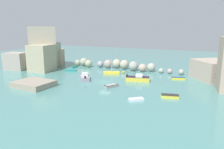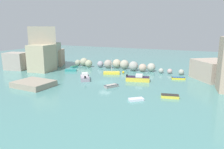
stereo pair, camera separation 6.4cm
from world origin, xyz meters
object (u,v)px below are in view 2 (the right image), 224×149
(moored_boat_1, at_px, (34,79))
(moored_boat_10, at_px, (39,83))
(moored_boat_2, at_px, (170,96))
(moored_boat_7, at_px, (112,73))
(stone_dock, at_px, (34,84))
(moored_boat_3, at_px, (111,86))
(moored_boat_8, at_px, (74,67))
(moored_boat_6, at_px, (136,99))
(moored_boat_9, at_px, (178,78))
(moored_boat_4, at_px, (71,70))
(moored_boat_5, at_px, (85,77))
(channel_buoy, at_px, (123,72))
(moored_boat_0, at_px, (138,78))

(moored_boat_1, xyz_separation_m, moored_boat_10, (4.62, -2.96, 0.07))
(moored_boat_2, height_order, moored_boat_7, moored_boat_7)
(stone_dock, relative_size, moored_boat_3, 2.39)
(moored_boat_7, bearing_deg, moored_boat_3, -88.84)
(moored_boat_8, bearing_deg, stone_dock, -153.69)
(moored_boat_6, bearing_deg, moored_boat_2, 178.14)
(stone_dock, distance_m, moored_boat_10, 1.73)
(moored_boat_7, relative_size, moored_boat_9, 1.40)
(moored_boat_4, xyz_separation_m, moored_boat_5, (9.38, -7.31, 0.28))
(moored_boat_9, bearing_deg, stone_dock, 20.40)
(moored_boat_5, xyz_separation_m, moored_boat_8, (-11.76, 12.33, -0.34))
(moored_boat_2, distance_m, moored_boat_3, 12.75)
(moored_boat_10, bearing_deg, moored_boat_2, 88.56)
(channel_buoy, xyz_separation_m, moored_boat_0, (6.42, -6.59, 0.30))
(channel_buoy, height_order, moored_boat_4, channel_buoy)
(stone_dock, relative_size, moored_boat_5, 1.56)
(stone_dock, relative_size, moored_boat_10, 2.83)
(moored_boat_7, bearing_deg, moored_boat_8, 142.28)
(channel_buoy, height_order, moored_boat_8, channel_buoy)
(moored_boat_1, bearing_deg, moored_boat_9, -138.78)
(moored_boat_9, bearing_deg, moored_boat_3, 32.51)
(moored_boat_6, distance_m, moored_boat_9, 19.76)
(channel_buoy, bearing_deg, stone_dock, -120.45)
(moored_boat_1, relative_size, moored_boat_5, 0.60)
(channel_buoy, height_order, moored_boat_6, channel_buoy)
(moored_boat_2, relative_size, moored_boat_8, 1.34)
(moored_boat_5, height_order, moored_boat_9, moored_boat_5)
(moored_boat_0, bearing_deg, moored_boat_4, 157.49)
(moored_boat_2, relative_size, moored_boat_5, 0.68)
(moored_boat_0, distance_m, moored_boat_2, 13.16)
(moored_boat_7, height_order, moored_boat_10, moored_boat_7)
(moored_boat_4, distance_m, moored_boat_7, 12.45)
(moored_boat_2, distance_m, moored_boat_10, 28.12)
(moored_boat_0, height_order, moored_boat_3, moored_boat_0)
(channel_buoy, height_order, moored_boat_10, channel_buoy)
(moored_boat_6, height_order, moored_boat_10, moored_boat_10)
(moored_boat_4, xyz_separation_m, moored_boat_10, (2.61, -15.44, 0.00))
(moored_boat_7, distance_m, moored_boat_8, 15.19)
(moored_boat_10, bearing_deg, moored_boat_0, 115.89)
(moored_boat_0, height_order, moored_boat_10, moored_boat_0)
(moored_boat_7, height_order, moored_boat_9, moored_boat_7)
(moored_boat_2, bearing_deg, moored_boat_10, -7.86)
(moored_boat_3, bearing_deg, moored_boat_4, 88.26)
(moored_boat_9, bearing_deg, moored_boat_2, 76.94)
(moored_boat_4, bearing_deg, moored_boat_1, -127.23)
(moored_boat_0, bearing_deg, moored_boat_3, -128.83)
(moored_boat_7, height_order, moored_boat_8, moored_boat_7)
(moored_boat_2, distance_m, moored_boat_8, 37.24)
(moored_boat_2, distance_m, moored_boat_6, 6.45)
(moored_boat_9, bearing_deg, moored_boat_0, 18.90)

